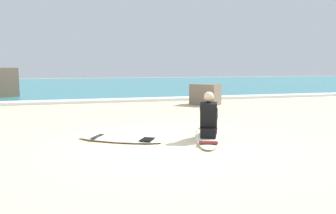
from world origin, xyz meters
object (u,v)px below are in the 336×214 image
at_px(shoreline_rock, 205,94).
at_px(surfboard_spare_near, 120,139).
at_px(surfboard_main, 208,136).
at_px(surfer_seated, 209,119).

bearing_deg(shoreline_rock, surfboard_spare_near, -126.56).
distance_m(surfboard_main, surfboard_spare_near, 1.89).
bearing_deg(surfer_seated, surfboard_main, 69.38).
distance_m(surfboard_main, surfer_seated, 0.45).
distance_m(surfboard_spare_near, shoreline_rock, 7.17).
bearing_deg(surfboard_spare_near, surfboard_main, -5.70).
relative_size(surfboard_main, surfboard_spare_near, 1.37).
bearing_deg(surfer_seated, surfboard_spare_near, 168.00).
bearing_deg(surfboard_main, surfer_seated, -110.62).
relative_size(surfboard_main, surfer_seated, 2.70).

